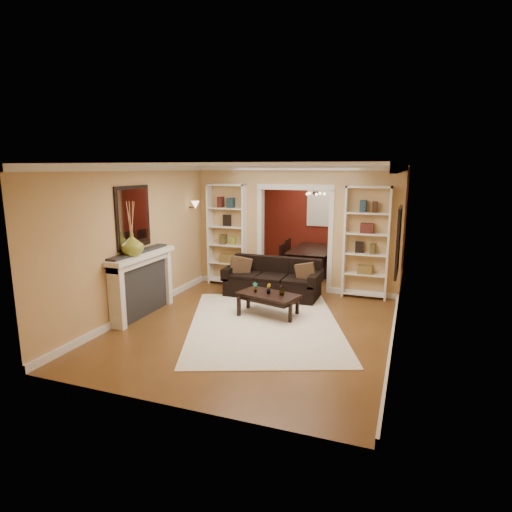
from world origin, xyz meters
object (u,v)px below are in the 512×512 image
at_px(fireplace, 143,285).
at_px(bookshelf_right, 366,243).
at_px(dining_table, 314,261).
at_px(bookshelf_left, 227,235).
at_px(coffee_table, 268,305).
at_px(sofa, 272,278).

bearing_deg(fireplace, bookshelf_right, 34.80).
xyz_separation_m(fireplace, dining_table, (2.19, 4.25, -0.26)).
relative_size(bookshelf_left, bookshelf_right, 1.00).
bearing_deg(coffee_table, fireplace, -144.23).
xyz_separation_m(sofa, coffee_table, (0.31, -1.18, -0.19)).
relative_size(bookshelf_left, dining_table, 1.27).
height_order(coffee_table, bookshelf_right, bookshelf_right).
bearing_deg(bookshelf_left, bookshelf_right, 0.00).
relative_size(sofa, bookshelf_left, 0.88).
distance_m(coffee_table, bookshelf_left, 2.55).
bearing_deg(dining_table, coffee_table, 179.02).
height_order(bookshelf_left, dining_table, bookshelf_left).
distance_m(bookshelf_left, bookshelf_right, 3.10).
bearing_deg(bookshelf_right, bookshelf_left, 180.00).
xyz_separation_m(sofa, bookshelf_right, (1.82, 0.58, 0.76)).
relative_size(coffee_table, bookshelf_left, 0.47).
bearing_deg(coffee_table, bookshelf_left, 147.87).
xyz_separation_m(coffee_table, dining_table, (0.06, 3.48, 0.11)).
relative_size(coffee_table, bookshelf_right, 0.47).
relative_size(sofa, dining_table, 1.11).
height_order(bookshelf_left, fireplace, bookshelf_left).
height_order(bookshelf_right, fireplace, bookshelf_right).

